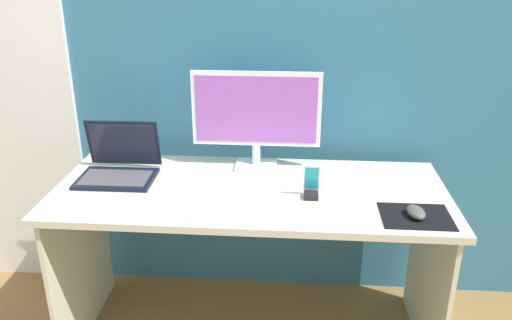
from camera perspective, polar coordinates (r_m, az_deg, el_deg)
The scene contains 8 objects.
wall_back at distance 2.33m, azimuth 0.22°, elevation 13.15°, with size 6.00×0.04×2.50m, color #316B87.
desk at distance 2.14m, azimuth -0.65°, elevation -6.56°, with size 1.57×0.66×0.73m.
monitor at distance 2.20m, azimuth 0.02°, elevation 5.02°, with size 0.55×0.14×0.42m.
laptop at distance 2.24m, azimuth -14.88°, elevation -0.68°, with size 0.31×0.26×0.22m.
keyboard_external at distance 1.89m, azimuth -1.57°, elevation -5.69°, with size 0.37×0.12×0.01m, color white.
mousepad at distance 1.95m, azimuth 17.20°, elevation -5.94°, with size 0.25×0.20×0.00m, color black.
mouse at distance 1.94m, azimuth 17.21°, elevation -5.51°, with size 0.06×0.10×0.04m, color #4A504A.
phone_in_dock at distance 2.00m, azimuth 6.12°, elevation -2.84°, with size 0.06×0.06×0.14m.
Camera 1 is at (0.17, -1.87, 1.61)m, focal length 36.30 mm.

